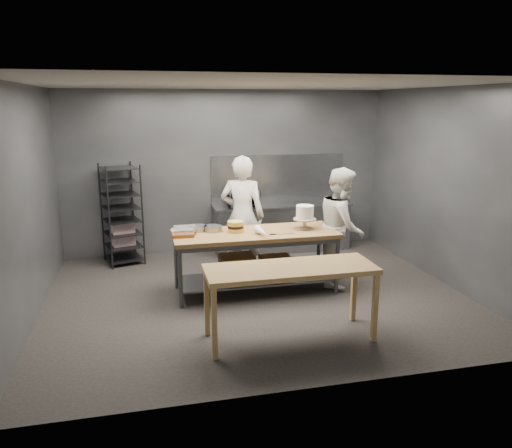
{
  "coord_description": "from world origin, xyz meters",
  "views": [
    {
      "loc": [
        -1.59,
        -6.68,
        2.75
      ],
      "look_at": [
        0.02,
        0.15,
        1.05
      ],
      "focal_mm": 35.0,
      "sensor_mm": 36.0,
      "label": 1
    }
  ],
  "objects_px": {
    "chef_right": "(342,227)",
    "microwave": "(244,198)",
    "layer_cake": "(236,227)",
    "speed_rack": "(122,215)",
    "work_table": "(255,254)",
    "chef_behind": "(242,216)",
    "frosted_cake_stand": "(305,214)",
    "near_counter": "(290,274)"
  },
  "relations": [
    {
      "from": "chef_right",
      "to": "microwave",
      "type": "height_order",
      "value": "chef_right"
    },
    {
      "from": "microwave",
      "to": "layer_cake",
      "type": "relative_size",
      "value": 2.31
    },
    {
      "from": "speed_rack",
      "to": "layer_cake",
      "type": "relative_size",
      "value": 7.47
    },
    {
      "from": "work_table",
      "to": "chef_behind",
      "type": "distance_m",
      "value": 0.9
    },
    {
      "from": "chef_behind",
      "to": "chef_right",
      "type": "distance_m",
      "value": 1.6
    },
    {
      "from": "work_table",
      "to": "layer_cake",
      "type": "distance_m",
      "value": 0.51
    },
    {
      "from": "work_table",
      "to": "microwave",
      "type": "xyz_separation_m",
      "value": [
        0.25,
        1.97,
        0.48
      ]
    },
    {
      "from": "chef_right",
      "to": "frosted_cake_stand",
      "type": "bearing_deg",
      "value": 118.31
    },
    {
      "from": "near_counter",
      "to": "speed_rack",
      "type": "xyz_separation_m",
      "value": [
        -2.0,
        3.5,
        0.04
      ]
    },
    {
      "from": "near_counter",
      "to": "layer_cake",
      "type": "xyz_separation_m",
      "value": [
        -0.33,
        1.66,
        0.19
      ]
    },
    {
      "from": "frosted_cake_stand",
      "to": "microwave",
      "type": "bearing_deg",
      "value": 104.64
    },
    {
      "from": "chef_right",
      "to": "chef_behind",
      "type": "bearing_deg",
      "value": 85.58
    },
    {
      "from": "frosted_cake_stand",
      "to": "layer_cake",
      "type": "relative_size",
      "value": 1.53
    },
    {
      "from": "speed_rack",
      "to": "near_counter",
      "type": "bearing_deg",
      "value": -60.31
    },
    {
      "from": "chef_behind",
      "to": "chef_right",
      "type": "xyz_separation_m",
      "value": [
        1.4,
        -0.76,
        -0.07
      ]
    },
    {
      "from": "near_counter",
      "to": "chef_behind",
      "type": "relative_size",
      "value": 1.02
    },
    {
      "from": "speed_rack",
      "to": "frosted_cake_stand",
      "type": "height_order",
      "value": "speed_rack"
    },
    {
      "from": "near_counter",
      "to": "layer_cake",
      "type": "height_order",
      "value": "layer_cake"
    },
    {
      "from": "near_counter",
      "to": "speed_rack",
      "type": "distance_m",
      "value": 4.03
    },
    {
      "from": "chef_behind",
      "to": "near_counter",
      "type": "bearing_deg",
      "value": 115.74
    },
    {
      "from": "chef_right",
      "to": "speed_rack",
      "type": "bearing_deg",
      "value": 84.97
    },
    {
      "from": "speed_rack",
      "to": "microwave",
      "type": "bearing_deg",
      "value": 2.09
    },
    {
      "from": "chef_behind",
      "to": "microwave",
      "type": "distance_m",
      "value": 1.2
    },
    {
      "from": "speed_rack",
      "to": "frosted_cake_stand",
      "type": "relative_size",
      "value": 4.9
    },
    {
      "from": "work_table",
      "to": "frosted_cake_stand",
      "type": "xyz_separation_m",
      "value": [
        0.77,
        -0.0,
        0.58
      ]
    },
    {
      "from": "speed_rack",
      "to": "layer_cake",
      "type": "bearing_deg",
      "value": -47.84
    },
    {
      "from": "speed_rack",
      "to": "chef_right",
      "type": "distance_m",
      "value": 3.8
    },
    {
      "from": "near_counter",
      "to": "microwave",
      "type": "relative_size",
      "value": 3.69
    },
    {
      "from": "work_table",
      "to": "chef_behind",
      "type": "bearing_deg",
      "value": 91.14
    },
    {
      "from": "speed_rack",
      "to": "work_table",
      "type": "bearing_deg",
      "value": -44.3
    },
    {
      "from": "speed_rack",
      "to": "layer_cake",
      "type": "height_order",
      "value": "speed_rack"
    },
    {
      "from": "microwave",
      "to": "chef_behind",
      "type": "bearing_deg",
      "value": -102.97
    },
    {
      "from": "microwave",
      "to": "frosted_cake_stand",
      "type": "bearing_deg",
      "value": -75.36
    },
    {
      "from": "speed_rack",
      "to": "chef_right",
      "type": "relative_size",
      "value": 0.96
    },
    {
      "from": "work_table",
      "to": "frosted_cake_stand",
      "type": "relative_size",
      "value": 6.71
    },
    {
      "from": "chef_behind",
      "to": "speed_rack",
      "type": "bearing_deg",
      "value": -5.55
    },
    {
      "from": "near_counter",
      "to": "layer_cake",
      "type": "distance_m",
      "value": 1.7
    },
    {
      "from": "work_table",
      "to": "chef_right",
      "type": "xyz_separation_m",
      "value": [
        1.39,
        0.04,
        0.34
      ]
    },
    {
      "from": "near_counter",
      "to": "frosted_cake_stand",
      "type": "xyz_separation_m",
      "value": [
        0.71,
        1.61,
        0.33
      ]
    },
    {
      "from": "microwave",
      "to": "near_counter",
      "type": "bearing_deg",
      "value": -93.11
    },
    {
      "from": "chef_right",
      "to": "layer_cake",
      "type": "xyz_separation_m",
      "value": [
        -1.66,
        0.01,
        0.09
      ]
    },
    {
      "from": "chef_behind",
      "to": "work_table",
      "type": "bearing_deg",
      "value": 115.11
    }
  ]
}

